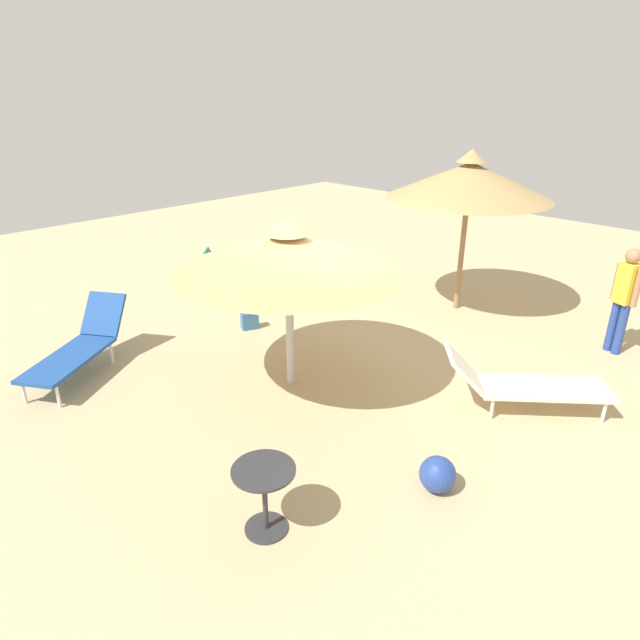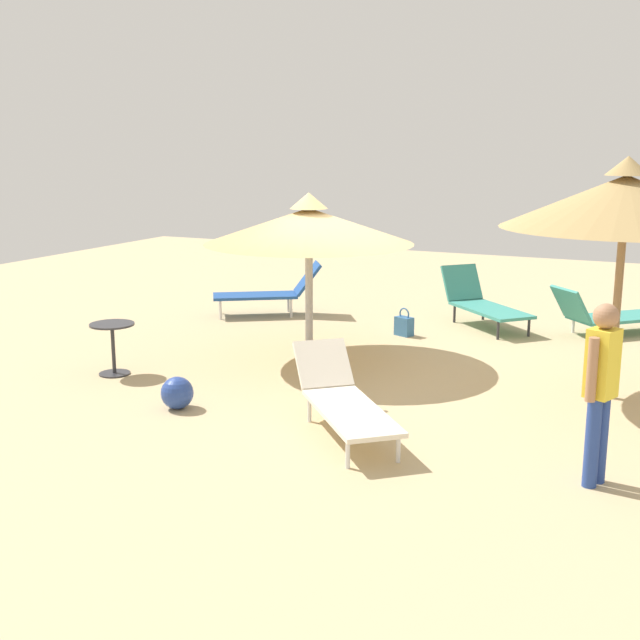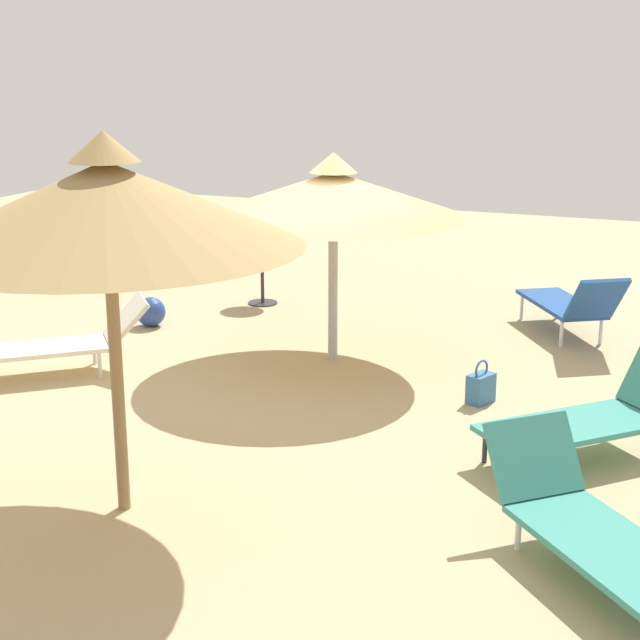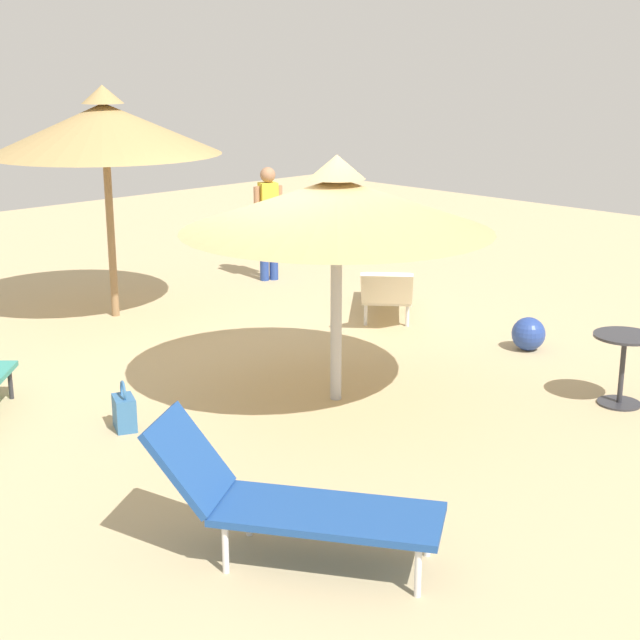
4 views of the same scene
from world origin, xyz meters
TOP-DOWN VIEW (x-y plane):
  - ground at (0.00, 0.00)m, footprint 24.00×24.00m
  - parasol_umbrella_edge at (0.11, 0.93)m, footprint 2.92×2.92m
  - parasol_umbrella_near_left at (-0.01, -3.16)m, footprint 2.83×2.83m
  - lounge_chair_near_right at (3.45, -2.81)m, footprint 1.89×1.94m
  - lounge_chair_back at (2.49, 2.83)m, footprint 1.53×1.93m
  - lounge_chair_far_left at (3.22, -0.80)m, footprint 1.80×1.84m
  - lounge_chair_front at (-2.45, -0.70)m, footprint 1.95×1.81m
  - person_standing_center at (-2.73, -3.28)m, footprint 0.41×0.30m
  - handbag at (2.01, 0.16)m, footprint 0.27×0.33m
  - side_table_round at (-1.72, 2.93)m, footprint 0.59×0.59m
  - beach_ball at (-2.55, 1.34)m, footprint 0.38×0.38m

SIDE VIEW (x-z plane):
  - ground at x=0.00m, z-range -0.10..0.00m
  - handbag at x=2.01m, z-range -0.06..0.39m
  - beach_ball at x=-2.55m, z-range 0.00..0.38m
  - lounge_chair_near_right at x=3.45m, z-range -0.07..0.74m
  - lounge_chair_front at x=-2.45m, z-range -0.03..0.77m
  - lounge_chair_far_left at x=3.22m, z-range -0.06..0.87m
  - lounge_chair_back at x=2.49m, z-range -0.03..0.91m
  - side_table_round at x=-1.72m, z-range 0.13..0.82m
  - person_standing_center at x=-2.73m, z-range 0.11..1.77m
  - parasol_umbrella_edge at x=0.11m, z-range 0.72..3.07m
  - parasol_umbrella_near_left at x=-0.01m, z-range 0.92..3.79m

